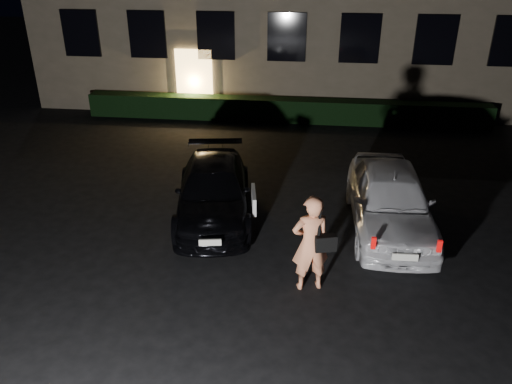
# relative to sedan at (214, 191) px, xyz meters

# --- Properties ---
(ground) EXTENTS (80.00, 80.00, 0.00)m
(ground) POSITION_rel_sedan_xyz_m (1.16, -2.90, -0.62)
(ground) COLOR black
(ground) RESTS_ON ground
(hedge) EXTENTS (15.00, 0.70, 0.85)m
(hedge) POSITION_rel_sedan_xyz_m (1.16, 7.60, -0.20)
(hedge) COLOR black
(hedge) RESTS_ON ground
(sedan) EXTENTS (2.42, 4.51, 1.24)m
(sedan) POSITION_rel_sedan_xyz_m (0.00, 0.00, 0.00)
(sedan) COLOR black
(sedan) RESTS_ON ground
(hatch) EXTENTS (1.86, 4.37, 1.47)m
(hatch) POSITION_rel_sedan_xyz_m (4.12, -0.16, 0.12)
(hatch) COLOR white
(hatch) RESTS_ON ground
(man) EXTENTS (0.89, 0.64, 1.95)m
(man) POSITION_rel_sedan_xyz_m (2.37, -2.68, 0.36)
(man) COLOR #EB8D61
(man) RESTS_ON ground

